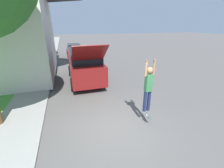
# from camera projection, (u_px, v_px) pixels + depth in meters

# --- Properties ---
(ground_plane) EXTENTS (120.00, 120.00, 0.00)m
(ground_plane) POSITION_uv_depth(u_px,v_px,m) (115.00, 127.00, 5.82)
(ground_plane) COLOR #54514F
(sidewalk) EXTENTS (1.80, 80.00, 0.10)m
(sidewalk) POSITION_uv_depth(u_px,v_px,m) (37.00, 83.00, 10.14)
(sidewalk) COLOR gray
(sidewalk) RESTS_ON ground_plane
(suv_parked) EXTENTS (2.14, 5.57, 2.85)m
(suv_parked) POSITION_uv_depth(u_px,v_px,m) (84.00, 65.00, 10.22)
(suv_parked) COLOR maroon
(suv_parked) RESTS_ON ground_plane
(car_down_street) EXTENTS (1.85, 4.44, 1.42)m
(car_down_street) POSITION_uv_depth(u_px,v_px,m) (74.00, 50.00, 19.09)
(car_down_street) COLOR maroon
(car_down_street) RESTS_ON ground_plane
(skateboarder) EXTENTS (0.41, 0.24, 2.06)m
(skateboarder) POSITION_uv_depth(u_px,v_px,m) (148.00, 86.00, 5.62)
(skateboarder) COLOR #192347
(skateboarder) RESTS_ON ground_plane
(skateboard) EXTENTS (0.25, 0.77, 0.27)m
(skateboard) POSITION_uv_depth(u_px,v_px,m) (146.00, 112.00, 6.11)
(skateboard) COLOR #236B99
(skateboard) RESTS_ON ground_plane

